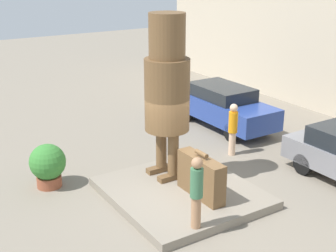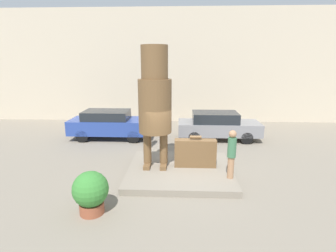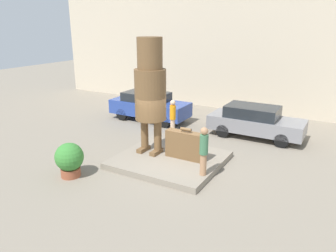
{
  "view_description": "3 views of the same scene",
  "coord_description": "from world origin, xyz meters",
  "px_view_note": "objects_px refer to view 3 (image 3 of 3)",
  "views": [
    {
      "loc": [
        9.34,
        -6.35,
        6.01
      ],
      "look_at": [
        -0.24,
        -0.27,
        2.01
      ],
      "focal_mm": 50.0,
      "sensor_mm": 36.0,
      "label": 1
    },
    {
      "loc": [
        -0.03,
        -9.38,
        4.26
      ],
      "look_at": [
        -0.46,
        0.04,
        1.89
      ],
      "focal_mm": 28.0,
      "sensor_mm": 36.0,
      "label": 2
    },
    {
      "loc": [
        5.82,
        -10.37,
        5.32
      ],
      "look_at": [
        -0.15,
        0.12,
        1.46
      ],
      "focal_mm": 35.0,
      "sensor_mm": 36.0,
      "label": 3
    }
  ],
  "objects_px": {
    "planter_pot": "(69,159)",
    "tourist": "(204,149)",
    "statue_figure": "(150,87)",
    "parked_car_blue": "(149,106)",
    "parked_car_grey": "(255,121)",
    "worker_hivis": "(173,116)",
    "giant_suitcase": "(186,145)"
  },
  "relations": [
    {
      "from": "statue_figure",
      "to": "parked_car_blue",
      "type": "distance_m",
      "value": 5.69
    },
    {
      "from": "giant_suitcase",
      "to": "parked_car_blue",
      "type": "relative_size",
      "value": 0.36
    },
    {
      "from": "statue_figure",
      "to": "tourist",
      "type": "relative_size",
      "value": 2.62
    },
    {
      "from": "tourist",
      "to": "planter_pot",
      "type": "xyz_separation_m",
      "value": [
        -4.28,
        -2.01,
        -0.51
      ]
    },
    {
      "from": "giant_suitcase",
      "to": "parked_car_grey",
      "type": "xyz_separation_m",
      "value": [
        1.47,
        4.43,
        0.02
      ]
    },
    {
      "from": "statue_figure",
      "to": "worker_hivis",
      "type": "xyz_separation_m",
      "value": [
        -0.59,
        2.89,
        -1.95
      ]
    },
    {
      "from": "statue_figure",
      "to": "parked_car_grey",
      "type": "height_order",
      "value": "statue_figure"
    },
    {
      "from": "statue_figure",
      "to": "giant_suitcase",
      "type": "distance_m",
      "value": 2.61
    },
    {
      "from": "planter_pot",
      "to": "worker_hivis",
      "type": "distance_m",
      "value": 5.92
    },
    {
      "from": "worker_hivis",
      "to": "parked_car_blue",
      "type": "bearing_deg",
      "value": 147.05
    },
    {
      "from": "planter_pot",
      "to": "worker_hivis",
      "type": "bearing_deg",
      "value": 80.56
    },
    {
      "from": "parked_car_grey",
      "to": "parked_car_blue",
      "type": "bearing_deg",
      "value": -179.27
    },
    {
      "from": "tourist",
      "to": "planter_pot",
      "type": "relative_size",
      "value": 1.38
    },
    {
      "from": "tourist",
      "to": "parked_car_grey",
      "type": "bearing_deg",
      "value": 86.97
    },
    {
      "from": "planter_pot",
      "to": "tourist",
      "type": "bearing_deg",
      "value": 25.14
    },
    {
      "from": "statue_figure",
      "to": "worker_hivis",
      "type": "bearing_deg",
      "value": 101.59
    },
    {
      "from": "tourist",
      "to": "parked_car_blue",
      "type": "bearing_deg",
      "value": 136.6
    },
    {
      "from": "parked_car_grey",
      "to": "worker_hivis",
      "type": "bearing_deg",
      "value": -156.04
    },
    {
      "from": "parked_car_grey",
      "to": "planter_pot",
      "type": "bearing_deg",
      "value": -121.56
    },
    {
      "from": "giant_suitcase",
      "to": "parked_car_blue",
      "type": "height_order",
      "value": "parked_car_blue"
    },
    {
      "from": "tourist",
      "to": "planter_pot",
      "type": "bearing_deg",
      "value": -154.86
    },
    {
      "from": "statue_figure",
      "to": "giant_suitcase",
      "type": "bearing_deg",
      "value": 2.36
    },
    {
      "from": "parked_car_blue",
      "to": "parked_car_grey",
      "type": "distance_m",
      "value": 5.95
    },
    {
      "from": "parked_car_blue",
      "to": "parked_car_grey",
      "type": "xyz_separation_m",
      "value": [
        5.95,
        0.08,
        -0.04
      ]
    },
    {
      "from": "parked_car_blue",
      "to": "statue_figure",
      "type": "bearing_deg",
      "value": -56.32
    },
    {
      "from": "giant_suitcase",
      "to": "worker_hivis",
      "type": "height_order",
      "value": "worker_hivis"
    },
    {
      "from": "statue_figure",
      "to": "giant_suitcase",
      "type": "relative_size",
      "value": 2.85
    },
    {
      "from": "parked_car_blue",
      "to": "worker_hivis",
      "type": "bearing_deg",
      "value": -32.95
    },
    {
      "from": "statue_figure",
      "to": "planter_pot",
      "type": "xyz_separation_m",
      "value": [
        -1.56,
        -2.95,
        -2.22
      ]
    },
    {
      "from": "tourist",
      "to": "worker_hivis",
      "type": "relative_size",
      "value": 1.0
    },
    {
      "from": "tourist",
      "to": "planter_pot",
      "type": "height_order",
      "value": "tourist"
    },
    {
      "from": "worker_hivis",
      "to": "giant_suitcase",
      "type": "bearing_deg",
      "value": -53.07
    }
  ]
}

